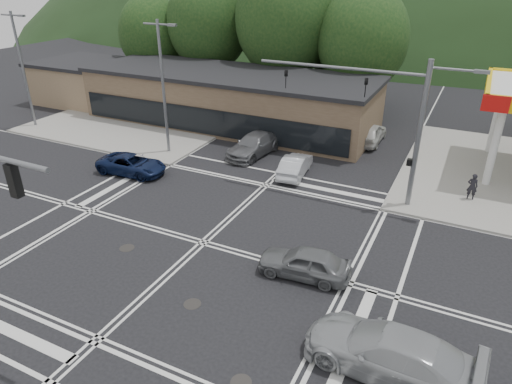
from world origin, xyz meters
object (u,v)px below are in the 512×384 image
at_px(car_queue_a, 295,165).
at_px(car_blue_west, 132,164).
at_px(pedestrian, 472,186).
at_px(car_grey_center, 304,262).
at_px(car_silver_east, 389,352).
at_px(car_queue_b, 370,133).
at_px(car_northbound, 254,145).

bearing_deg(car_queue_a, car_blue_west, 18.80).
bearing_deg(pedestrian, car_grey_center, 55.78).
bearing_deg(car_silver_east, pedestrian, 177.33).
distance_m(car_queue_a, car_queue_b, 8.48).
relative_size(car_grey_center, car_queue_a, 1.00).
bearing_deg(car_queue_b, car_grey_center, 94.71).
xyz_separation_m(car_queue_a, pedestrian, (10.27, 0.98, 0.27)).
bearing_deg(car_northbound, car_queue_b, 48.97).
xyz_separation_m(car_blue_west, car_queue_a, (9.47, 4.40, 0.03)).
height_order(car_northbound, pedestrian, pedestrian).
relative_size(car_blue_west, car_queue_b, 1.01).
bearing_deg(pedestrian, car_blue_west, 10.24).
distance_m(car_grey_center, pedestrian, 12.24).
relative_size(car_grey_center, car_silver_east, 0.71).
xyz_separation_m(car_queue_b, car_northbound, (-6.76, -6.00, -0.02)).
height_order(car_queue_b, pedestrian, pedestrian).
distance_m(car_queue_b, pedestrian, 10.19).
bearing_deg(car_blue_west, car_grey_center, -115.70).
xyz_separation_m(car_blue_west, pedestrian, (19.74, 5.38, 0.29)).
xyz_separation_m(car_blue_west, car_queue_b, (12.33, 12.39, 0.13)).
height_order(car_blue_west, car_grey_center, car_grey_center).
xyz_separation_m(car_silver_east, car_northbound, (-12.48, 15.35, -0.08)).
relative_size(car_grey_center, car_northbound, 0.79).
xyz_separation_m(car_grey_center, pedestrian, (5.97, 10.68, 0.24)).
relative_size(car_queue_a, car_queue_b, 0.89).
bearing_deg(car_silver_east, car_blue_west, -112.35).
distance_m(car_queue_b, car_northbound, 9.04).
height_order(car_queue_a, pedestrian, pedestrian).
bearing_deg(car_northbound, car_queue_a, -19.62).
bearing_deg(pedestrian, car_queue_b, -48.43).
bearing_deg(car_queue_b, car_silver_east, 105.08).
distance_m(car_grey_center, car_silver_east, 5.63).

